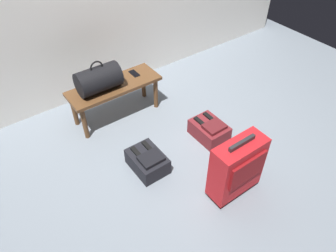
{
  "coord_description": "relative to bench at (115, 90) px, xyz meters",
  "views": [
    {
      "loc": [
        -1.27,
        -1.59,
        2.36
      ],
      "look_at": [
        0.09,
        0.29,
        0.25
      ],
      "focal_mm": 34.18,
      "sensor_mm": 36.0,
      "label": 1
    }
  ],
  "objects": [
    {
      "name": "duffel_bag_black",
      "position": [
        -0.16,
        0.0,
        0.2
      ],
      "size": [
        0.44,
        0.26,
        0.34
      ],
      "color": "black",
      "rests_on": "bench"
    },
    {
      "name": "suitcase_upright_red",
      "position": [
        0.31,
        -1.53,
        -0.03
      ],
      "size": [
        0.47,
        0.22,
        0.63
      ],
      "color": "red",
      "rests_on": "ground"
    },
    {
      "name": "cell_phone",
      "position": [
        0.28,
        0.05,
        0.07
      ],
      "size": [
        0.07,
        0.14,
        0.01
      ],
      "color": "black",
      "rests_on": "bench"
    },
    {
      "name": "backpack_maroon",
      "position": [
        0.6,
        -0.88,
        -0.26
      ],
      "size": [
        0.28,
        0.38,
        0.21
      ],
      "color": "maroon",
      "rests_on": "ground"
    },
    {
      "name": "bench",
      "position": [
        0.0,
        0.0,
        0.0
      ],
      "size": [
        1.0,
        0.36,
        0.42
      ],
      "color": "brown",
      "rests_on": "ground"
    },
    {
      "name": "backpack_dark",
      "position": [
        -0.16,
        -0.86,
        -0.26
      ],
      "size": [
        0.28,
        0.38,
        0.21
      ],
      "color": "black",
      "rests_on": "ground"
    },
    {
      "name": "ground_plane",
      "position": [
        0.1,
        -1.0,
        -0.35
      ],
      "size": [
        6.6,
        6.6,
        0.0
      ],
      "primitive_type": "plane",
      "color": "slate"
    }
  ]
}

